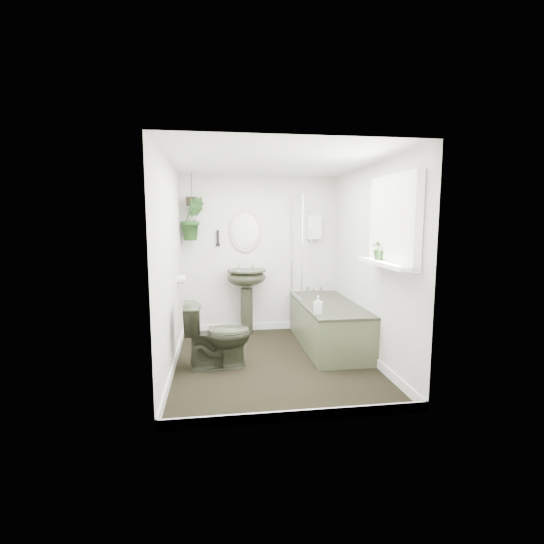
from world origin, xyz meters
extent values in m
cube|color=black|center=(0.00, 0.00, -0.01)|extent=(2.30, 2.80, 0.02)
cube|color=white|center=(0.00, 0.00, 2.31)|extent=(2.30, 2.80, 0.02)
cube|color=white|center=(0.00, 1.41, 1.15)|extent=(2.30, 0.02, 2.30)
cube|color=white|center=(0.00, -1.41, 1.15)|extent=(2.30, 0.02, 2.30)
cube|color=white|center=(-1.16, 0.00, 1.15)|extent=(0.02, 2.80, 2.30)
cube|color=white|center=(1.16, 0.00, 1.15)|extent=(0.02, 2.80, 2.30)
cube|color=white|center=(0.00, 0.00, 0.05)|extent=(2.30, 2.80, 0.10)
cube|color=white|center=(0.80, 1.34, 1.55)|extent=(0.20, 0.10, 0.35)
ellipsoid|color=#BBAA97|center=(-0.22, 1.37, 1.50)|extent=(0.46, 0.03, 0.62)
cylinder|color=black|center=(-0.62, 1.36, 1.40)|extent=(0.04, 0.04, 0.22)
cylinder|color=white|center=(-1.10, 0.70, 0.90)|extent=(0.11, 0.11, 0.11)
cube|color=white|center=(1.09, -0.70, 1.65)|extent=(0.08, 1.00, 0.90)
cube|color=white|center=(1.02, -0.70, 1.23)|extent=(0.18, 1.00, 0.04)
cube|color=white|center=(1.04, -0.70, 1.65)|extent=(0.01, 0.86, 0.76)
imported|color=#272B1D|center=(-0.65, -0.06, 0.38)|extent=(0.76, 0.46, 0.75)
imported|color=black|center=(1.04, -0.53, 1.37)|extent=(0.24, 0.22, 0.24)
imported|color=black|center=(-0.97, 1.25, 1.67)|extent=(0.38, 0.33, 0.60)
imported|color=black|center=(0.51, -0.06, 0.69)|extent=(0.12, 0.12, 0.21)
cylinder|color=black|center=(-0.97, 1.25, 1.92)|extent=(0.16, 0.16, 0.12)
camera|label=1|loc=(-0.65, -4.41, 1.67)|focal=26.00mm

